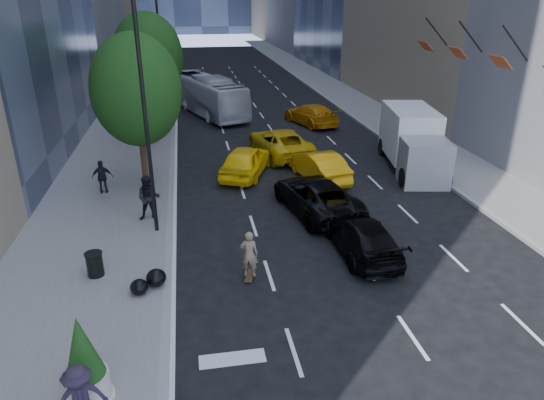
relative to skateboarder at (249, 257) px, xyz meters
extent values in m
plane|color=black|center=(3.20, 0.07, -0.84)|extent=(160.00, 160.00, 0.00)
cube|color=slate|center=(-5.80, 30.07, -0.77)|extent=(6.00, 120.00, 0.15)
cube|color=slate|center=(13.20, 30.07, -0.77)|extent=(4.00, 120.00, 0.15)
cylinder|color=black|center=(-3.30, 4.07, 4.31)|extent=(0.16, 0.16, 10.00)
cylinder|color=black|center=(-3.30, 22.07, 4.31)|extent=(0.16, 0.16, 10.00)
cylinder|color=black|center=(-4.00, 9.07, 0.88)|extent=(0.30, 0.30, 3.15)
ellipsoid|color=#16390F|center=(-4.00, 9.07, 4.14)|extent=(4.20, 4.20, 5.25)
cylinder|color=black|center=(-4.00, 19.07, 0.99)|extent=(0.30, 0.30, 3.38)
ellipsoid|color=#16390F|center=(-4.00, 19.07, 4.48)|extent=(4.50, 4.50, 5.62)
cylinder|color=black|center=(-4.00, 32.07, 0.77)|extent=(0.30, 0.30, 2.93)
ellipsoid|color=#16390F|center=(-4.00, 32.07, 3.79)|extent=(3.90, 3.90, 4.88)
cylinder|color=black|center=(-3.20, 40.07, 1.91)|extent=(0.14, 0.14, 5.20)
imported|color=black|center=(-3.20, 40.07, 3.51)|extent=(2.48, 0.53, 1.00)
cylinder|color=black|center=(14.35, 8.07, 6.01)|extent=(1.75, 0.08, 1.75)
cube|color=#B34F29|center=(13.70, 8.07, 5.16)|extent=(0.64, 1.30, 0.64)
cylinder|color=black|center=(14.35, 12.07, 6.01)|extent=(1.75, 0.08, 1.75)
cube|color=#B34F29|center=(13.70, 12.07, 5.16)|extent=(0.64, 1.30, 0.64)
cylinder|color=black|center=(14.35, 16.07, 6.01)|extent=(1.75, 0.08, 1.75)
cube|color=#B34F29|center=(13.70, 16.07, 5.16)|extent=(0.64, 1.30, 0.64)
imported|color=#856D53|center=(0.00, 0.00, 0.00)|extent=(0.70, 0.56, 1.69)
imported|color=black|center=(3.70, 5.07, -0.08)|extent=(3.51, 5.87, 1.53)
imported|color=black|center=(4.40, 1.07, -0.15)|extent=(2.08, 4.83, 1.38)
imported|color=yellow|center=(1.20, 10.36, -0.02)|extent=(3.68, 5.19, 1.64)
imported|color=#DC9B0B|center=(4.87, 9.07, -0.08)|extent=(2.53, 4.87, 1.53)
imported|color=gold|center=(3.70, 13.53, -0.04)|extent=(3.60, 6.16, 1.61)
imported|color=orange|center=(7.40, 20.57, -0.08)|extent=(3.67, 5.66, 1.53)
imported|color=silver|center=(0.00, 25.45, 0.69)|extent=(5.96, 11.29, 3.08)
cube|color=silver|center=(10.62, 10.74, 1.02)|extent=(3.22, 4.99, 2.72)
cube|color=gray|center=(9.99, 7.38, 0.31)|extent=(2.64, 2.40, 2.31)
cylinder|color=black|center=(8.88, 7.18, -0.34)|extent=(0.53, 1.05, 1.01)
cylinder|color=black|center=(10.96, 6.79, -0.34)|extent=(0.53, 1.05, 1.01)
cylinder|color=black|center=(9.88, 12.52, -0.34)|extent=(0.53, 1.05, 1.01)
cylinder|color=black|center=(11.96, 12.13, -0.34)|extent=(0.53, 1.05, 1.01)
imported|color=black|center=(-3.60, 5.17, 0.30)|extent=(1.01, 0.81, 1.98)
imported|color=black|center=(-5.98, 8.65, 0.13)|extent=(1.00, 0.48, 1.65)
imported|color=#281E2D|center=(-4.44, -5.80, 0.19)|extent=(1.26, 0.91, 1.76)
cylinder|color=black|center=(-5.22, 0.89, -0.28)|extent=(0.55, 0.55, 0.83)
cylinder|color=beige|center=(-4.48, -4.93, -0.29)|extent=(1.00, 1.00, 0.80)
cone|color=#16390F|center=(-4.48, -4.93, 0.91)|extent=(0.90, 0.90, 1.60)
ellipsoid|color=black|center=(-3.14, -0.11, -0.41)|extent=(0.67, 0.74, 0.57)
ellipsoid|color=black|center=(-3.66, -0.53, -0.44)|extent=(0.58, 0.64, 0.50)
camera|label=1|loc=(-1.75, -14.32, 8.26)|focal=32.00mm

